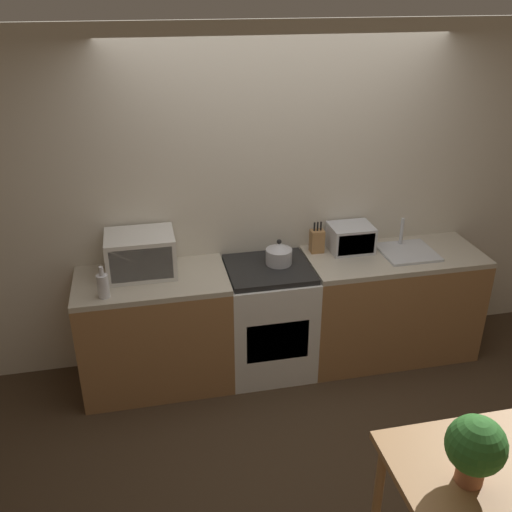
# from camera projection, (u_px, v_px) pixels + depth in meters

# --- Properties ---
(ground_plane) EXTENTS (16.00, 16.00, 0.00)m
(ground_plane) POSITION_uv_depth(u_px,v_px,m) (305.00, 411.00, 4.16)
(ground_plane) COLOR #3D2D1E
(wall_back) EXTENTS (10.00, 0.06, 2.60)m
(wall_back) POSITION_uv_depth(u_px,v_px,m) (277.00, 200.00, 4.41)
(wall_back) COLOR beige
(wall_back) RESTS_ON ground_plane
(counter_left_run) EXTENTS (1.10, 0.62, 0.90)m
(counter_left_run) POSITION_uv_depth(u_px,v_px,m) (155.00, 331.00, 4.30)
(counter_left_run) COLOR olive
(counter_left_run) RESTS_ON ground_plane
(counter_right_run) EXTENTS (1.38, 0.62, 0.90)m
(counter_right_run) POSITION_uv_depth(u_px,v_px,m) (389.00, 304.00, 4.65)
(counter_right_run) COLOR olive
(counter_right_run) RESTS_ON ground_plane
(stove_range) EXTENTS (0.65, 0.62, 0.90)m
(stove_range) POSITION_uv_depth(u_px,v_px,m) (268.00, 318.00, 4.46)
(stove_range) COLOR silver
(stove_range) RESTS_ON ground_plane
(kettle) EXTENTS (0.20, 0.20, 0.20)m
(kettle) POSITION_uv_depth(u_px,v_px,m) (279.00, 253.00, 4.28)
(kettle) COLOR #B7B7BC
(kettle) RESTS_ON stove_range
(microwave) EXTENTS (0.49, 0.37, 0.31)m
(microwave) POSITION_uv_depth(u_px,v_px,m) (141.00, 254.00, 4.11)
(microwave) COLOR silver
(microwave) RESTS_ON counter_left_run
(bottle) EXTENTS (0.08, 0.08, 0.23)m
(bottle) POSITION_uv_depth(u_px,v_px,m) (103.00, 285.00, 3.82)
(bottle) COLOR silver
(bottle) RESTS_ON counter_left_run
(knife_block) EXTENTS (0.10, 0.09, 0.25)m
(knife_block) POSITION_uv_depth(u_px,v_px,m) (317.00, 241.00, 4.46)
(knife_block) COLOR #9E7042
(knife_block) RESTS_ON counter_right_run
(toaster_oven) EXTENTS (0.33, 0.27, 0.21)m
(toaster_oven) POSITION_uv_depth(u_px,v_px,m) (351.00, 238.00, 4.48)
(toaster_oven) COLOR silver
(toaster_oven) RESTS_ON counter_right_run
(sink_basin) EXTENTS (0.41, 0.40, 0.24)m
(sink_basin) POSITION_uv_depth(u_px,v_px,m) (407.00, 251.00, 4.47)
(sink_basin) COLOR silver
(sink_basin) RESTS_ON counter_right_run
(dining_table) EXTENTS (0.93, 0.67, 0.75)m
(dining_table) POSITION_uv_depth(u_px,v_px,m) (484.00, 481.00, 2.77)
(dining_table) COLOR #9E7042
(dining_table) RESTS_ON ground_plane
(potted_plant) EXTENTS (0.27, 0.27, 0.35)m
(potted_plant) POSITION_uv_depth(u_px,v_px,m) (476.00, 447.00, 2.55)
(potted_plant) COLOR #9E5B3D
(potted_plant) RESTS_ON dining_table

